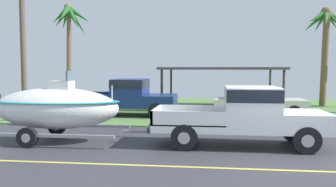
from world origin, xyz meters
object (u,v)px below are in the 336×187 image
object	(u,v)px
parked_pickup_background	(130,96)
palm_tree_near_left	(325,33)
parked_sedan_far	(258,103)
palm_tree_far_left	(69,26)
carport_awning	(221,69)
pickup_truck_towing	(250,114)
boat_on_trailer	(55,108)
utility_pole	(23,36)

from	to	relation	value
parked_pickup_background	palm_tree_near_left	world-z (taller)	palm_tree_near_left
parked_pickup_background	parked_sedan_far	size ratio (longest dim) A/B	1.22
palm_tree_near_left	palm_tree_far_left	xyz separation A→B (m)	(-15.58, -2.56, 0.39)
palm_tree_near_left	carport_awning	bearing A→B (deg)	-164.73
pickup_truck_towing	palm_tree_far_left	distance (m)	14.21
carport_awning	parked_pickup_background	bearing A→B (deg)	-139.55
carport_awning	palm_tree_far_left	distance (m)	9.51
boat_on_trailer	carport_awning	bearing A→B (deg)	60.76
pickup_truck_towing	palm_tree_near_left	world-z (taller)	palm_tree_near_left
pickup_truck_towing	parked_pickup_background	world-z (taller)	parked_pickup_background
pickup_truck_towing	carport_awning	distance (m)	10.39
utility_pole	parked_sedan_far	bearing A→B (deg)	17.82
pickup_truck_towing	utility_pole	bearing A→B (deg)	158.32
parked_sedan_far	palm_tree_far_left	bearing A→B (deg)	168.87
boat_on_trailer	utility_pole	xyz separation A→B (m)	(-3.23, 3.85, 2.77)
palm_tree_far_left	parked_sedan_far	bearing A→B (deg)	-11.13
pickup_truck_towing	utility_pole	world-z (taller)	utility_pole
parked_sedan_far	carport_awning	distance (m)	3.89
pickup_truck_towing	palm_tree_far_left	size ratio (longest dim) A/B	0.88
utility_pole	parked_pickup_background	bearing A→B (deg)	29.58
parked_pickup_background	palm_tree_near_left	xyz separation A→B (m)	(11.13, 5.74, 3.57)
boat_on_trailer	parked_sedan_far	size ratio (longest dim) A/B	1.24
parked_pickup_background	carport_awning	distance (m)	6.28
carport_awning	utility_pole	world-z (taller)	utility_pole
pickup_truck_towing	palm_tree_far_left	bearing A→B (deg)	135.92
boat_on_trailer	parked_pickup_background	xyz separation A→B (m)	(1.09, 6.30, -0.08)
parked_sedan_far	utility_pole	bearing A→B (deg)	-162.18
parked_pickup_background	utility_pole	distance (m)	5.73
parked_pickup_background	pickup_truck_towing	bearing A→B (deg)	-49.67
pickup_truck_towing	parked_sedan_far	bearing A→B (deg)	81.03
parked_sedan_far	palm_tree_near_left	world-z (taller)	palm_tree_near_left
parked_pickup_background	palm_tree_near_left	bearing A→B (deg)	27.28
boat_on_trailer	palm_tree_near_left	world-z (taller)	palm_tree_near_left
boat_on_trailer	palm_tree_far_left	bearing A→B (deg)	109.47
boat_on_trailer	parked_sedan_far	world-z (taller)	boat_on_trailer
boat_on_trailer	carport_awning	size ratio (longest dim) A/B	0.81
parked_pickup_background	palm_tree_far_left	bearing A→B (deg)	144.40
parked_pickup_background	utility_pole	xyz separation A→B (m)	(-4.33, -2.46, 2.84)
palm_tree_near_left	pickup_truck_towing	bearing A→B (deg)	-115.64
boat_on_trailer	pickup_truck_towing	bearing A→B (deg)	0.00
pickup_truck_towing	palm_tree_far_left	xyz separation A→B (m)	(-9.80, 9.49, 3.98)
parked_pickup_background	carport_awning	bearing A→B (deg)	40.45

